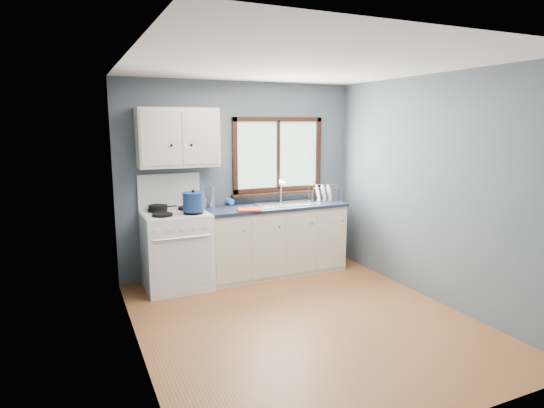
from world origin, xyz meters
name	(u,v)px	position (x,y,z in m)	size (l,w,h in m)	color
floor	(304,321)	(0.00, 0.00, -0.01)	(3.20, 3.60, 0.02)	#9B5E32
ceiling	(307,63)	(0.00, 0.00, 2.51)	(3.20, 3.60, 0.02)	white
wall_back	(240,178)	(0.00, 1.81, 1.25)	(3.20, 0.02, 2.50)	#555F67
wall_front	(448,243)	(0.00, -1.81, 1.25)	(3.20, 0.02, 2.50)	#555F67
wall_left	(133,212)	(-1.61, 0.00, 1.25)	(0.02, 3.60, 2.50)	#555F67
wall_right	(434,189)	(1.61, 0.00, 1.25)	(0.02, 3.60, 2.50)	#555F67
gas_range	(177,248)	(-0.95, 1.47, 0.49)	(0.76, 0.69, 1.36)	white
base_cabinets	(275,243)	(0.36, 1.49, 0.41)	(1.85, 0.60, 0.88)	beige
countertop	(275,206)	(0.36, 1.49, 0.90)	(1.89, 0.64, 0.04)	black
sink	(287,208)	(0.54, 1.49, 0.86)	(0.84, 0.46, 0.44)	silver
window	(278,160)	(0.54, 1.77, 1.48)	(1.36, 0.10, 1.03)	#9EC6A8
upper_cabinets	(178,138)	(-0.85, 1.63, 1.80)	(0.95, 0.35, 0.70)	beige
skillet	(158,207)	(-1.12, 1.62, 0.98)	(0.35, 0.24, 0.04)	black
stockpot	(194,202)	(-0.77, 1.30, 1.07)	(0.27, 0.27, 0.25)	navy
utensil_crock	(203,202)	(-0.55, 1.68, 0.99)	(0.15, 0.15, 0.36)	silver
thermos	(212,197)	(-0.45, 1.64, 1.06)	(0.06, 0.06, 0.28)	silver
soap_bottle	(232,197)	(-0.17, 1.67, 1.03)	(0.09, 0.09, 0.22)	#3679D9
dish_towel	(249,210)	(-0.09, 1.27, 0.93)	(0.28, 0.20, 0.02)	red
dish_rack	(324,196)	(1.13, 1.53, 0.98)	(0.49, 0.43, 0.22)	silver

